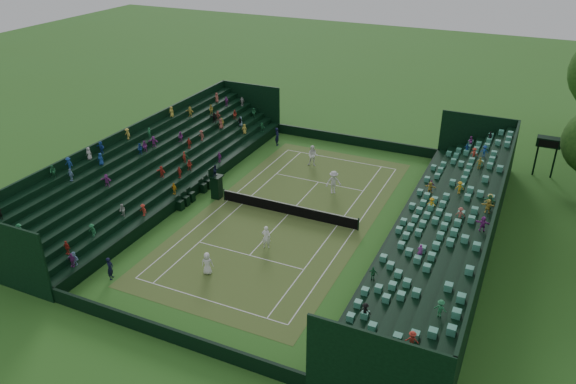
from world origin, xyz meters
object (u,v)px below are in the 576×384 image
object	(u,v)px
player_near_east	(266,237)
player_far_east	(334,182)
player_far_west	(313,156)
tennis_net	(288,209)
player_near_west	(207,263)
umpire_chair	(216,184)

from	to	relation	value
player_near_east	player_far_east	bearing A→B (deg)	-114.77
player_far_west	player_near_east	bearing A→B (deg)	-92.46
tennis_net	player_far_west	size ratio (longest dim) A/B	5.87
player_near_east	player_far_west	size ratio (longest dim) A/B	0.88
tennis_net	player_near_west	size ratio (longest dim) A/B	7.33
umpire_chair	player_near_east	world-z (taller)	umpire_chair
player_far_west	player_far_east	size ratio (longest dim) A/B	0.98
player_near_west	player_near_east	world-z (taller)	player_near_east
player_far_west	player_far_east	distance (m)	5.82
player_near_west	tennis_net	bearing A→B (deg)	-118.38
umpire_chair	player_near_east	distance (m)	8.83
player_far_west	tennis_net	bearing A→B (deg)	-91.07
tennis_net	player_near_west	world-z (taller)	player_near_west
umpire_chair	player_near_west	size ratio (longest dim) A/B	1.88
tennis_net	player_near_west	xyz separation A→B (m)	(-1.48, -9.44, 0.27)
player_near_east	player_far_west	world-z (taller)	player_far_west
player_near_west	player_near_east	size ratio (longest dim) A/B	0.91
umpire_chair	player_near_east	xyz separation A→B (m)	(7.18, -5.12, -0.40)
player_near_west	player_far_east	xyz separation A→B (m)	(3.38, 14.44, 0.22)
umpire_chair	player_far_west	xyz separation A→B (m)	(4.74, 9.33, -0.28)
player_near_east	umpire_chair	bearing A→B (deg)	-52.90
tennis_net	player_far_east	world-z (taller)	player_far_east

